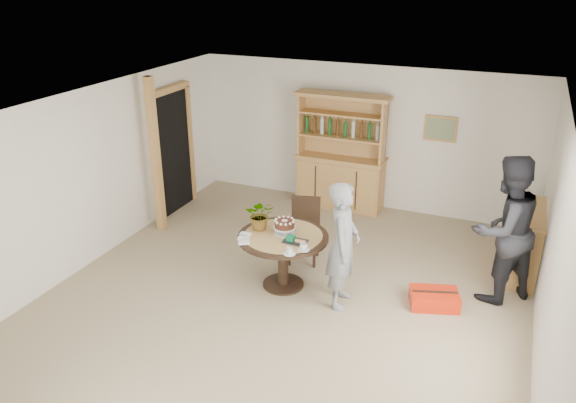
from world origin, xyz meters
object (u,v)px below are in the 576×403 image
at_px(dining_table, 283,246).
at_px(adult_person, 504,229).
at_px(hutch, 341,170).
at_px(teen_boy, 343,245).
at_px(sideboard, 521,241).
at_px(red_suitcase, 434,299).
at_px(dining_chair, 305,225).

distance_m(dining_table, adult_person, 2.81).
relative_size(hutch, teen_boy, 1.23).
relative_size(dining_table, adult_person, 0.62).
distance_m(sideboard, adult_person, 0.99).
bearing_deg(dining_table, adult_person, 17.29).
distance_m(teen_boy, adult_person, 2.03).
bearing_deg(adult_person, hutch, -80.67).
bearing_deg(teen_boy, red_suitcase, -78.85).
height_order(dining_chair, adult_person, adult_person).
relative_size(sideboard, dining_table, 1.05).
distance_m(dining_chair, teen_boy, 1.30).
height_order(dining_chair, red_suitcase, dining_chair).
relative_size(dining_table, red_suitcase, 1.73).
relative_size(hutch, sideboard, 1.62).
height_order(adult_person, red_suitcase, adult_person).
bearing_deg(dining_chair, sideboard, 2.45).
bearing_deg(teen_boy, dining_table, 75.08).
distance_m(sideboard, dining_chair, 3.03).
bearing_deg(hutch, teen_boy, -71.58).
xyz_separation_m(hutch, dining_chair, (0.13, -2.06, -0.15)).
xyz_separation_m(dining_table, adult_person, (2.66, 0.83, 0.37)).
xyz_separation_m(hutch, adult_person, (2.80, -2.06, 0.28)).
xyz_separation_m(dining_table, teen_boy, (0.85, -0.10, 0.22)).
distance_m(dining_table, red_suitcase, 2.05).
bearing_deg(red_suitcase, dining_chair, 147.24).
height_order(hutch, teen_boy, hutch).
bearing_deg(dining_table, red_suitcase, 8.47).
bearing_deg(sideboard, dining_chair, -164.35).
bearing_deg(hutch, dining_table, -87.14).
xyz_separation_m(dining_chair, teen_boy, (0.87, -0.93, 0.29)).
relative_size(adult_person, red_suitcase, 2.81).
bearing_deg(dining_chair, red_suitcase, -28.25).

